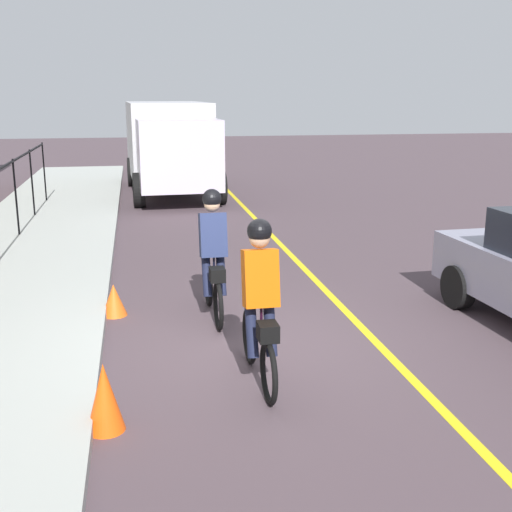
{
  "coord_description": "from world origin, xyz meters",
  "views": [
    {
      "loc": [
        -7.46,
        1.31,
        3.08
      ],
      "look_at": [
        0.67,
        -0.19,
        1.0
      ],
      "focal_mm": 45.75,
      "sensor_mm": 36.0,
      "label": 1
    }
  ],
  "objects_px": {
    "cyclist_lead": "(260,304)",
    "traffic_cone_near": "(114,300)",
    "cyclist_follow": "(213,256)",
    "box_truck_background": "(170,143)",
    "traffic_cone_far": "(105,397)"
  },
  "relations": [
    {
      "from": "box_truck_background",
      "to": "traffic_cone_near",
      "type": "distance_m",
      "value": 11.74
    },
    {
      "from": "traffic_cone_far",
      "to": "box_truck_background",
      "type": "bearing_deg",
      "value": -5.6
    },
    {
      "from": "box_truck_background",
      "to": "traffic_cone_near",
      "type": "bearing_deg",
      "value": -9.55
    },
    {
      "from": "cyclist_lead",
      "to": "traffic_cone_near",
      "type": "xyz_separation_m",
      "value": [
        2.59,
        1.61,
        -0.68
      ]
    },
    {
      "from": "cyclist_follow",
      "to": "box_truck_background",
      "type": "bearing_deg",
      "value": -1.19
    },
    {
      "from": "cyclist_follow",
      "to": "traffic_cone_near",
      "type": "xyz_separation_m",
      "value": [
        0.4,
        1.38,
        -0.68
      ]
    },
    {
      "from": "cyclist_follow",
      "to": "box_truck_background",
      "type": "xyz_separation_m",
      "value": [
        11.98,
        -0.09,
        0.64
      ]
    },
    {
      "from": "box_truck_background",
      "to": "cyclist_lead",
      "type": "bearing_deg",
      "value": -1.75
    },
    {
      "from": "cyclist_follow",
      "to": "traffic_cone_far",
      "type": "xyz_separation_m",
      "value": [
        -2.91,
        1.37,
        -0.58
      ]
    },
    {
      "from": "cyclist_follow",
      "to": "traffic_cone_far",
      "type": "bearing_deg",
      "value": 154.0
    },
    {
      "from": "cyclist_lead",
      "to": "traffic_cone_near",
      "type": "bearing_deg",
      "value": 31.09
    },
    {
      "from": "cyclist_lead",
      "to": "traffic_cone_far",
      "type": "bearing_deg",
      "value": 113.18
    },
    {
      "from": "cyclist_lead",
      "to": "cyclist_follow",
      "type": "bearing_deg",
      "value": 5.34
    },
    {
      "from": "cyclist_lead",
      "to": "box_truck_background",
      "type": "distance_m",
      "value": 14.19
    },
    {
      "from": "traffic_cone_near",
      "to": "cyclist_lead",
      "type": "bearing_deg",
      "value": -148.15
    }
  ]
}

